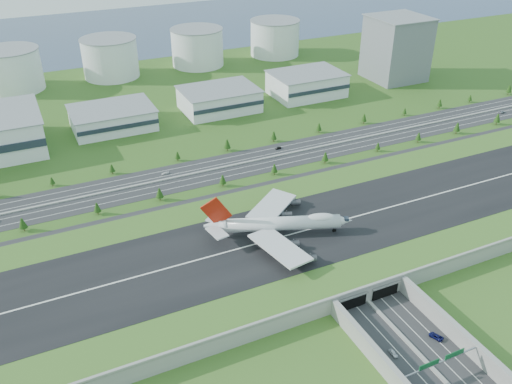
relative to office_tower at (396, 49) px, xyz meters
name	(u,v)px	position (x,y,z in m)	size (l,w,h in m)	color
ground	(311,242)	(-200.00, -195.00, -27.50)	(1200.00, 1200.00, 0.00)	#2A4716
airfield_deck	(312,235)	(-200.00, -195.09, -23.38)	(520.00, 100.00, 9.20)	gray
underpass_road	(448,377)	(-200.00, -294.42, -24.07)	(38.80, 120.40, 8.00)	#28282B
sign_gantry_near	(441,362)	(-200.00, -290.04, -20.55)	(38.70, 0.70, 9.80)	gray
north_expressway	(238,165)	(-200.00, -100.00, -27.44)	(560.00, 36.00, 0.12)	#28282B
tree_row	(266,153)	(-180.19, -100.45, -22.69)	(505.23, 48.75, 8.50)	#3D2819
hangar_mid_a	(113,118)	(-260.00, -5.00, -20.00)	(58.00, 42.00, 15.00)	white
hangar_mid_b	(219,99)	(-175.00, -5.00, -19.00)	(58.00, 42.00, 17.00)	white
hangar_mid_c	(307,84)	(-95.00, -5.00, -18.00)	(58.00, 42.00, 19.00)	white
office_tower	(396,49)	(0.00, 0.00, 0.00)	(46.00, 46.00, 55.00)	slate
fuel_tank_a	(12,70)	(-320.00, 115.00, -10.00)	(50.00, 50.00, 35.00)	white
fuel_tank_b	(110,58)	(-235.00, 115.00, -10.00)	(50.00, 50.00, 35.00)	white
fuel_tank_c	(197,47)	(-150.00, 115.00, -10.00)	(50.00, 50.00, 35.00)	white
fuel_tank_d	(275,38)	(-65.00, 115.00, -10.00)	(50.00, 50.00, 35.00)	white
bay_water	(112,32)	(-200.00, 285.00, -27.47)	(1200.00, 260.00, 0.06)	#31425E
boeing_747	(279,223)	(-217.64, -192.08, -12.95)	(71.57, 66.42, 23.19)	silver
car_0	(393,353)	(-209.10, -274.65, -26.60)	(1.84, 4.57, 1.56)	silver
car_2	(436,336)	(-187.78, -274.70, -26.55)	(2.74, 5.94, 1.65)	#0E1146
car_5	(278,148)	(-165.55, -90.30, -26.71)	(1.42, 4.08, 1.35)	black
car_6	(502,112)	(25.32, -106.81, -26.57)	(2.70, 5.86, 1.63)	#B5B5BA
car_7	(165,173)	(-246.80, -92.77, -26.72)	(1.86, 4.58, 1.33)	silver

